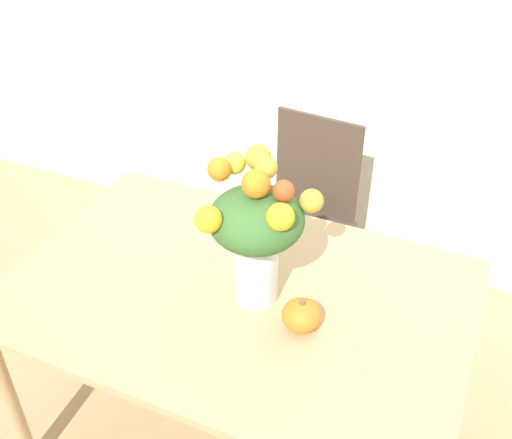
% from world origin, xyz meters
% --- Properties ---
extents(ground_plane, '(12.00, 12.00, 0.00)m').
position_xyz_m(ground_plane, '(0.00, 0.00, 0.00)').
color(ground_plane, tan).
extents(dining_table, '(1.46, 0.96, 0.77)m').
position_xyz_m(dining_table, '(0.00, 0.00, 0.68)').
color(dining_table, tan).
rests_on(dining_table, ground_plane).
extents(flower_vase, '(0.33, 0.30, 0.49)m').
position_xyz_m(flower_vase, '(0.07, -0.00, 1.03)').
color(flower_vase, silver).
rests_on(flower_vase, dining_table).
extents(pumpkin, '(0.12, 0.12, 0.11)m').
position_xyz_m(pumpkin, '(0.25, -0.07, 0.82)').
color(pumpkin, orange).
rests_on(pumpkin, dining_table).
extents(dining_chair_near_window, '(0.46, 0.46, 0.94)m').
position_xyz_m(dining_chair_near_window, '(-0.07, 0.83, 0.48)').
color(dining_chair_near_window, '#47382D').
rests_on(dining_chair_near_window, ground_plane).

